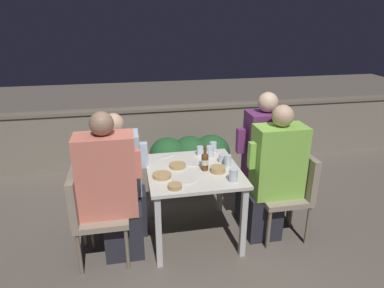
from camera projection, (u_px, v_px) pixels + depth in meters
The scene contains 27 objects.
ground_plane at pixel (193, 234), 3.37m from camera, with size 16.00×16.00×0.00m, color #665B51.
parapet_wall at pixel (169, 135), 4.83m from camera, with size 9.00×0.18×0.84m.
dining_table at pixel (193, 179), 3.15m from camera, with size 0.84×0.86×0.71m.
planter_hedge at pixel (190, 160), 4.12m from camera, with size 0.97×0.47×0.67m.
chair_left_near at pixel (90, 208), 2.86m from camera, with size 0.45×0.44×0.85m.
person_coral_top at pixel (112, 189), 2.84m from camera, with size 0.52×0.26×1.34m.
chair_left_far at pixel (101, 188), 3.18m from camera, with size 0.45×0.44×0.85m.
person_blue_shirt at pixel (122, 177), 3.18m from camera, with size 0.49×0.26×1.23m.
chair_right_near at pixel (292, 186), 3.21m from camera, with size 0.45×0.44×0.85m.
person_green_blouse at pixel (274, 175), 3.13m from camera, with size 0.51×0.26×1.31m.
chair_right_far at pixel (277, 173), 3.48m from camera, with size 0.45×0.44×0.85m.
person_purple_stripe at pixel (261, 159), 3.39m from camera, with size 0.47×0.26×1.36m.
beer_bottle at pixel (205, 161), 3.06m from camera, with size 0.06×0.06×0.23m.
plate_0 at pixel (185, 178), 2.92m from camera, with size 0.21×0.21×0.01m.
plate_1 at pixel (194, 162), 3.24m from camera, with size 0.18×0.18×0.01m.
bowl_0 at pixel (177, 165), 3.14m from camera, with size 0.15×0.15×0.03m.
bowl_1 at pixel (218, 169), 3.05m from camera, with size 0.13×0.13×0.05m.
bowl_2 at pixel (162, 175), 2.95m from camera, with size 0.16×0.16×0.03m.
bowl_3 at pixel (175, 186), 2.76m from camera, with size 0.12×0.12×0.04m.
glass_cup_0 at pixel (213, 147), 3.48m from camera, with size 0.07×0.07×0.10m.
glass_cup_1 at pixel (233, 175), 2.87m from camera, with size 0.08×0.08×0.11m.
glass_cup_2 at pixel (222, 158), 3.25m from camera, with size 0.07×0.07×0.08m.
glass_cup_3 at pixel (228, 161), 3.14m from camera, with size 0.06×0.06×0.11m.
glass_cup_4 at pixel (200, 151), 3.40m from camera, with size 0.07×0.07×0.09m.
glass_cup_5 at pixel (210, 152), 3.35m from camera, with size 0.08×0.08×0.11m.
fork_0 at pixel (165, 157), 3.36m from camera, with size 0.16×0.09×0.01m.
potted_plant at pixel (274, 158), 3.95m from camera, with size 0.39×0.39×0.77m.
Camera 1 is at (-0.55, -2.77, 2.05)m, focal length 32.00 mm.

